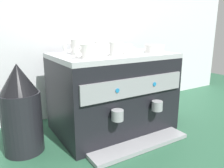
{
  "coord_description": "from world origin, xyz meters",
  "views": [
    {
      "loc": [
        -0.64,
        -1.04,
        0.57
      ],
      "look_at": [
        0.0,
        0.0,
        0.27
      ],
      "focal_mm": 35.75,
      "sensor_mm": 36.0,
      "label": 1
    }
  ],
  "objects_px": {
    "espresso_machine": "(112,92)",
    "coffee_grinder": "(21,111)",
    "ceramic_bowl_1": "(111,48)",
    "ceramic_cup_2": "(117,49)",
    "ceramic_cup_3": "(88,51)",
    "ceramic_cup_0": "(78,47)",
    "ceramic_bowl_2": "(125,50)",
    "ceramic_bowl_3": "(125,47)",
    "ceramic_bowl_0": "(154,49)",
    "milk_pitcher": "(169,105)",
    "ceramic_cup_1": "(101,47)"
  },
  "relations": [
    {
      "from": "ceramic_cup_1",
      "to": "ceramic_cup_2",
      "type": "relative_size",
      "value": 1.03
    },
    {
      "from": "ceramic_cup_1",
      "to": "coffee_grinder",
      "type": "relative_size",
      "value": 0.22
    },
    {
      "from": "ceramic_bowl_1",
      "to": "coffee_grinder",
      "type": "relative_size",
      "value": 0.28
    },
    {
      "from": "ceramic_bowl_0",
      "to": "ceramic_bowl_1",
      "type": "height_order",
      "value": "same"
    },
    {
      "from": "ceramic_bowl_2",
      "to": "ceramic_bowl_3",
      "type": "height_order",
      "value": "same"
    },
    {
      "from": "espresso_machine",
      "to": "ceramic_cup_1",
      "type": "xyz_separation_m",
      "value": [
        -0.05,
        0.03,
        0.25
      ]
    },
    {
      "from": "ceramic_cup_1",
      "to": "milk_pitcher",
      "type": "distance_m",
      "value": 0.66
    },
    {
      "from": "ceramic_bowl_1",
      "to": "ceramic_bowl_3",
      "type": "relative_size",
      "value": 1.18
    },
    {
      "from": "ceramic_bowl_0",
      "to": "ceramic_bowl_2",
      "type": "bearing_deg",
      "value": 164.95
    },
    {
      "from": "ceramic_cup_1",
      "to": "ceramic_bowl_1",
      "type": "relative_size",
      "value": 0.78
    },
    {
      "from": "espresso_machine",
      "to": "ceramic_cup_0",
      "type": "relative_size",
      "value": 5.12
    },
    {
      "from": "ceramic_cup_0",
      "to": "ceramic_bowl_1",
      "type": "distance_m",
      "value": 0.23
    },
    {
      "from": "ceramic_cup_3",
      "to": "coffee_grinder",
      "type": "distance_m",
      "value": 0.41
    },
    {
      "from": "ceramic_cup_2",
      "to": "ceramic_bowl_2",
      "type": "distance_m",
      "value": 0.13
    },
    {
      "from": "ceramic_bowl_0",
      "to": "milk_pitcher",
      "type": "height_order",
      "value": "ceramic_bowl_0"
    },
    {
      "from": "ceramic_cup_3",
      "to": "milk_pitcher",
      "type": "relative_size",
      "value": 1.02
    },
    {
      "from": "ceramic_cup_1",
      "to": "ceramic_bowl_2",
      "type": "bearing_deg",
      "value": -31.97
    },
    {
      "from": "ceramic_cup_0",
      "to": "ceramic_cup_2",
      "type": "relative_size",
      "value": 1.4
    },
    {
      "from": "espresso_machine",
      "to": "ceramic_bowl_1",
      "type": "relative_size",
      "value": 5.41
    },
    {
      "from": "ceramic_cup_1",
      "to": "milk_pitcher",
      "type": "relative_size",
      "value": 0.83
    },
    {
      "from": "ceramic_cup_3",
      "to": "ceramic_bowl_1",
      "type": "distance_m",
      "value": 0.32
    },
    {
      "from": "espresso_machine",
      "to": "ceramic_bowl_0",
      "type": "height_order",
      "value": "ceramic_bowl_0"
    },
    {
      "from": "ceramic_cup_0",
      "to": "ceramic_bowl_0",
      "type": "bearing_deg",
      "value": -18.89
    },
    {
      "from": "espresso_machine",
      "to": "ceramic_cup_3",
      "type": "relative_size",
      "value": 5.63
    },
    {
      "from": "ceramic_cup_1",
      "to": "ceramic_bowl_3",
      "type": "bearing_deg",
      "value": 20.87
    },
    {
      "from": "ceramic_bowl_2",
      "to": "ceramic_bowl_3",
      "type": "distance_m",
      "value": 0.18
    },
    {
      "from": "ceramic_cup_1",
      "to": "ceramic_cup_3",
      "type": "xyz_separation_m",
      "value": [
        -0.15,
        -0.15,
        0.0
      ]
    },
    {
      "from": "espresso_machine",
      "to": "ceramic_bowl_0",
      "type": "relative_size",
      "value": 5.8
    },
    {
      "from": "ceramic_bowl_2",
      "to": "coffee_grinder",
      "type": "distance_m",
      "value": 0.61
    },
    {
      "from": "espresso_machine",
      "to": "coffee_grinder",
      "type": "height_order",
      "value": "espresso_machine"
    },
    {
      "from": "espresso_machine",
      "to": "ceramic_cup_3",
      "type": "bearing_deg",
      "value": -150.14
    },
    {
      "from": "espresso_machine",
      "to": "ceramic_cup_0",
      "type": "xyz_separation_m",
      "value": [
        -0.18,
        0.06,
        0.26
      ]
    },
    {
      "from": "ceramic_cup_0",
      "to": "ceramic_cup_1",
      "type": "height_order",
      "value": "ceramic_cup_0"
    },
    {
      "from": "ceramic_cup_0",
      "to": "ceramic_bowl_1",
      "type": "height_order",
      "value": "ceramic_cup_0"
    },
    {
      "from": "ceramic_bowl_2",
      "to": "milk_pitcher",
      "type": "distance_m",
      "value": 0.57
    },
    {
      "from": "ceramic_cup_2",
      "to": "milk_pitcher",
      "type": "xyz_separation_m",
      "value": [
        0.51,
        0.11,
        -0.42
      ]
    },
    {
      "from": "ceramic_bowl_3",
      "to": "milk_pitcher",
      "type": "bearing_deg",
      "value": -21.19
    },
    {
      "from": "espresso_machine",
      "to": "coffee_grinder",
      "type": "distance_m",
      "value": 0.49
    },
    {
      "from": "ceramic_bowl_1",
      "to": "ceramic_cup_2",
      "type": "bearing_deg",
      "value": -113.76
    },
    {
      "from": "ceramic_bowl_2",
      "to": "ceramic_bowl_0",
      "type": "bearing_deg",
      "value": -15.05
    },
    {
      "from": "ceramic_bowl_0",
      "to": "coffee_grinder",
      "type": "height_order",
      "value": "ceramic_bowl_0"
    },
    {
      "from": "ceramic_bowl_3",
      "to": "coffee_grinder",
      "type": "distance_m",
      "value": 0.71
    },
    {
      "from": "espresso_machine",
      "to": "milk_pitcher",
      "type": "bearing_deg",
      "value": -0.43
    },
    {
      "from": "ceramic_cup_0",
      "to": "coffee_grinder",
      "type": "relative_size",
      "value": 0.29
    },
    {
      "from": "ceramic_cup_3",
      "to": "ceramic_bowl_2",
      "type": "relative_size",
      "value": 1.06
    },
    {
      "from": "espresso_machine",
      "to": "coffee_grinder",
      "type": "bearing_deg",
      "value": 179.64
    },
    {
      "from": "coffee_grinder",
      "to": "espresso_machine",
      "type": "bearing_deg",
      "value": -0.36
    },
    {
      "from": "ceramic_bowl_2",
      "to": "coffee_grinder",
      "type": "height_order",
      "value": "ceramic_bowl_2"
    },
    {
      "from": "ceramic_cup_2",
      "to": "espresso_machine",
      "type": "bearing_deg",
      "value": 68.83
    },
    {
      "from": "ceramic_cup_1",
      "to": "ceramic_bowl_3",
      "type": "distance_m",
      "value": 0.23
    }
  ]
}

